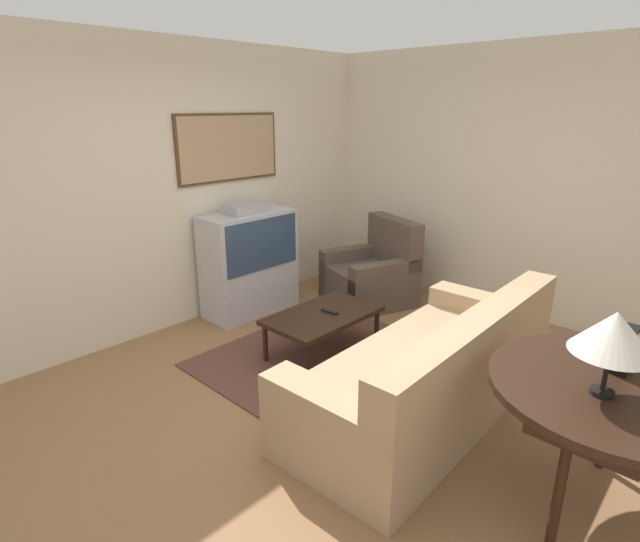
% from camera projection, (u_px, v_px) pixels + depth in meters
% --- Properties ---
extents(ground_plane, '(12.00, 12.00, 0.00)m').
position_uv_depth(ground_plane, '(331.00, 405.00, 3.69)').
color(ground_plane, '#8E6642').
extents(wall_back, '(12.00, 0.10, 2.70)m').
position_uv_depth(wall_back, '(164.00, 190.00, 4.66)').
color(wall_back, beige).
rests_on(wall_back, ground_plane).
extents(wall_right, '(0.06, 12.00, 2.70)m').
position_uv_depth(wall_right, '(505.00, 183.00, 5.08)').
color(wall_right, beige).
rests_on(wall_right, ground_plane).
extents(area_rug, '(1.91, 1.57, 0.01)m').
position_uv_depth(area_rug, '(319.00, 356.00, 4.39)').
color(area_rug, brown).
rests_on(area_rug, ground_plane).
extents(tv, '(1.00, 0.46, 1.16)m').
position_uv_depth(tv, '(250.00, 262.00, 5.22)').
color(tv, '#B7B7BC').
rests_on(tv, ground_plane).
extents(couch, '(2.29, 1.04, 0.84)m').
position_uv_depth(couch, '(431.00, 375.00, 3.52)').
color(couch, tan).
rests_on(couch, ground_plane).
extents(armchair, '(1.06, 1.06, 0.92)m').
position_uv_depth(armchair, '(372.00, 276.00, 5.57)').
color(armchair, brown).
rests_on(armchair, ground_plane).
extents(coffee_table, '(1.00, 0.60, 0.39)m').
position_uv_depth(coffee_table, '(323.00, 317.00, 4.34)').
color(coffee_table, black).
rests_on(coffee_table, ground_plane).
extents(console_table, '(1.20, 1.20, 0.77)m').
position_uv_depth(console_table, '(613.00, 397.00, 2.51)').
color(console_table, black).
rests_on(console_table, ground_plane).
extents(table_lamp, '(0.38, 0.38, 0.43)m').
position_uv_depth(table_lamp, '(614.00, 333.00, 2.31)').
color(table_lamp, black).
rests_on(table_lamp, console_table).
extents(mantel_clock, '(0.17, 0.10, 0.24)m').
position_uv_depth(mantel_clock, '(625.00, 349.00, 2.60)').
color(mantel_clock, black).
rests_on(mantel_clock, console_table).
extents(remote, '(0.06, 0.16, 0.02)m').
position_uv_depth(remote, '(330.00, 312.00, 4.34)').
color(remote, black).
rests_on(remote, coffee_table).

